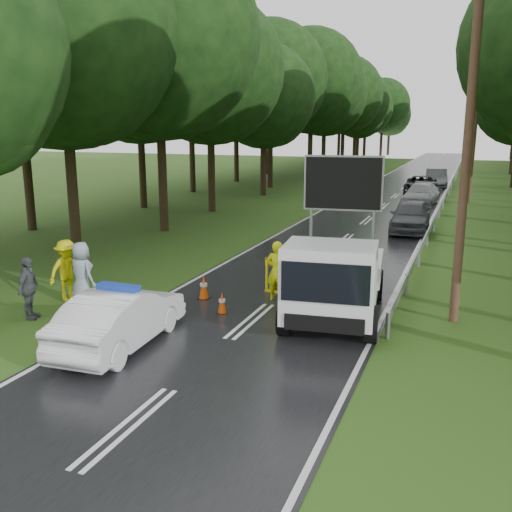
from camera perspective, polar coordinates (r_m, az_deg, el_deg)
The scene contains 24 objects.
ground at distance 15.74m, azimuth -0.54°, elevation -6.53°, with size 160.00×160.00×0.00m, color #2E4F16.
road at distance 44.46m, azimuth 13.77°, elevation 5.85°, with size 7.00×140.00×0.02m, color black.
guardrail at distance 43.77m, azimuth 18.59°, elevation 6.15°, with size 0.12×60.06×0.70m.
utility_pole_near at distance 15.81m, azimuth 20.48°, elevation 11.48°, with size 1.40×0.24×10.00m.
utility_pole_mid at distance 41.81m, azimuth 21.02°, elevation 11.90°, with size 1.40×0.24×10.00m.
utility_pole_far at distance 67.81m, azimuth 21.15°, elevation 12.00°, with size 1.40×0.24×10.00m.
tree_left_near at distance 21.52m, azimuth -22.57°, elevation 18.16°, with size 7.92×7.92×11.52m.
police_sedan at distance 14.17m, azimuth -13.42°, elevation -6.11°, with size 1.77×4.38×1.56m.
work_truck at distance 15.72m, azimuth 7.91°, elevation -2.17°, with size 3.03×5.71×4.36m.
barrier at distance 17.63m, azimuth 4.99°, elevation -1.48°, with size 2.77×0.37×1.15m.
officer at distance 17.24m, azimuth 2.12°, elevation -1.54°, with size 0.68×0.45×1.87m, color #DEED0C.
civilian at distance 17.45m, azimuth 5.76°, elevation -1.27°, with size 0.95×0.74×1.96m, color #182BA0.
bystander_left at distance 18.27m, azimuth -18.37°, elevation -1.36°, with size 1.22×0.70×1.88m, color #CFC20B.
bystander_mid at distance 16.87m, azimuth -21.81°, elevation -3.01°, with size 1.03×0.43×1.76m, color #46494F.
bystander_right at distance 17.66m, azimuth -17.02°, elevation -1.70°, with size 0.94×0.61×1.91m, color #8692A1.
queue_car_first at distance 29.62m, azimuth 15.18°, elevation 3.88°, with size 1.88×4.68×1.60m, color #46494F.
queue_car_second at distance 39.90m, azimuth 16.18°, elevation 5.94°, with size 1.98×4.87×1.41m, color #97999E.
queue_car_third at distance 45.89m, azimuth 16.15°, elevation 6.81°, with size 2.36×5.11×1.42m, color black.
queue_car_fourth at distance 51.79m, azimuth 17.58°, elevation 7.44°, with size 1.64×4.70×1.55m, color #3F4347.
cone_near_left at distance 15.27m, azimuth -14.58°, elevation -6.35°, with size 0.31×0.31×0.65m.
cone_center at distance 16.30m, azimuth -3.41°, elevation -4.72°, with size 0.30×0.30×0.64m.
cone_far at distance 18.57m, azimuth 2.47°, elevation -2.41°, with size 0.32×0.32×0.68m.
cone_left_mid at distance 17.65m, azimuth -5.25°, elevation -3.15°, with size 0.36×0.36×0.76m.
cone_right at distance 16.44m, azimuth 9.90°, elevation -4.64°, with size 0.33×0.33×0.69m.
Camera 1 is at (5.42, -13.81, 5.27)m, focal length 40.00 mm.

